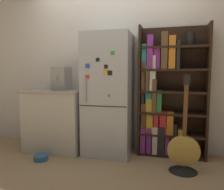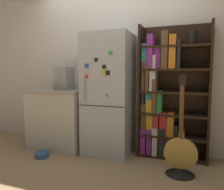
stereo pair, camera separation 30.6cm
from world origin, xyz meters
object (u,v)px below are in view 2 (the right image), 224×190
(refrigerator, at_px, (109,95))
(espresso_machine, at_px, (64,79))
(guitar, at_px, (180,160))
(bookshelf, at_px, (165,98))
(pet_bowl, at_px, (42,155))

(refrigerator, xyz_separation_m, espresso_machine, (-0.72, -0.01, 0.22))
(espresso_machine, relative_size, guitar, 0.30)
(bookshelf, xyz_separation_m, espresso_machine, (-1.49, -0.16, 0.26))
(espresso_machine, distance_m, pet_bowl, 1.14)
(bookshelf, height_order, espresso_machine, bookshelf)
(refrigerator, height_order, espresso_machine, refrigerator)
(bookshelf, relative_size, pet_bowl, 9.26)
(refrigerator, height_order, pet_bowl, refrigerator)
(bookshelf, relative_size, guitar, 1.58)
(refrigerator, bearing_deg, pet_bowl, -148.21)
(espresso_machine, bearing_deg, guitar, -11.50)
(pet_bowl, bearing_deg, refrigerator, 31.79)
(refrigerator, bearing_deg, espresso_machine, -179.39)
(bookshelf, distance_m, espresso_machine, 1.52)
(refrigerator, xyz_separation_m, bookshelf, (0.77, 0.16, -0.03))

